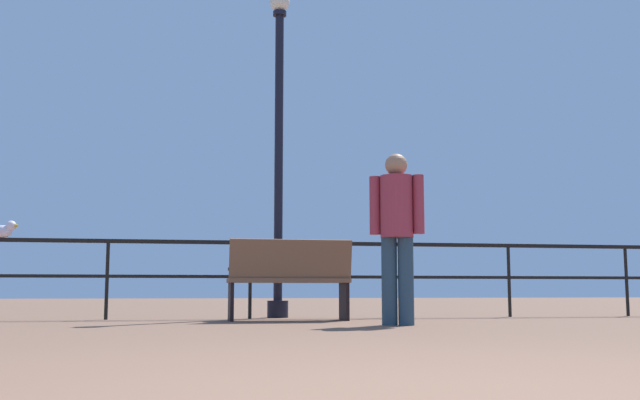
% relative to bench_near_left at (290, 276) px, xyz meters
% --- Properties ---
extents(pier_railing, '(21.06, 0.05, 0.98)m').
position_rel_bench_near_left_xyz_m(pier_railing, '(-0.39, 0.77, 0.19)').
color(pier_railing, black).
rests_on(pier_railing, ground_plane).
extents(bench_near_left, '(1.44, 0.61, 0.95)m').
position_rel_bench_near_left_xyz_m(bench_near_left, '(0.00, 0.00, 0.00)').
color(bench_near_left, brown).
rests_on(bench_near_left, ground_plane).
extents(lamppost_center, '(0.28, 0.28, 4.54)m').
position_rel_bench_near_left_xyz_m(lamppost_center, '(-0.00, 1.07, 1.85)').
color(lamppost_center, black).
rests_on(lamppost_center, ground_plane).
extents(person_by_bench, '(0.53, 0.34, 1.78)m').
position_rel_bench_near_left_xyz_m(person_by_bench, '(0.94, -1.27, 0.49)').
color(person_by_bench, '#273F52').
rests_on(person_by_bench, ground_plane).
extents(seagull_on_rail, '(0.42, 0.25, 0.20)m').
position_rel_bench_near_left_xyz_m(seagull_on_rail, '(-3.37, 0.76, 0.55)').
color(seagull_on_rail, silver).
rests_on(seagull_on_rail, pier_railing).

